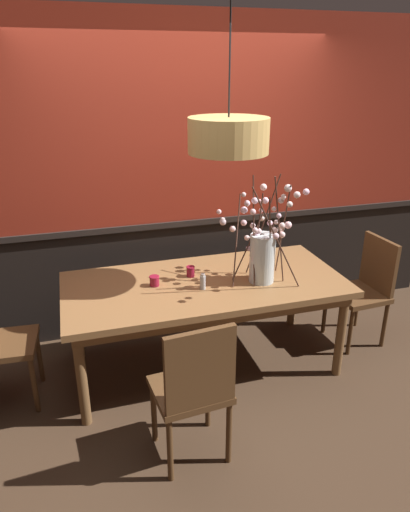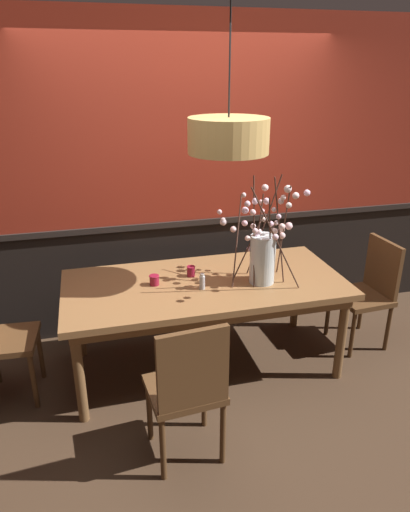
% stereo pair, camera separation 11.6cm
% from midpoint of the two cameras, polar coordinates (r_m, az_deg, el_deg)
% --- Properties ---
extents(ground_plane, '(24.00, 24.00, 0.00)m').
position_cam_midpoint_polar(ground_plane, '(3.89, 0.88, -13.18)').
color(ground_plane, '#422D1E').
extents(back_wall, '(5.12, 0.14, 2.67)m').
position_cam_midpoint_polar(back_wall, '(4.05, -2.01, 8.99)').
color(back_wall, black).
rests_on(back_wall, ground).
extents(dining_table, '(2.10, 0.99, 0.75)m').
position_cam_midpoint_polar(dining_table, '(3.54, 0.94, -4.32)').
color(dining_table, olive).
rests_on(dining_table, ground).
extents(chair_near_side_left, '(0.46, 0.43, 0.97)m').
position_cam_midpoint_polar(chair_near_side_left, '(2.78, -0.87, -15.67)').
color(chair_near_side_left, brown).
rests_on(chair_near_side_left, ground).
extents(chair_far_side_left, '(0.42, 0.40, 0.89)m').
position_cam_midpoint_polar(chair_far_side_left, '(4.33, -6.60, -1.72)').
color(chair_far_side_left, brown).
rests_on(chair_far_side_left, ground).
extents(chair_head_east_end, '(0.44, 0.45, 0.93)m').
position_cam_midpoint_polar(chair_head_east_end, '(4.20, 20.21, -3.68)').
color(chair_head_east_end, brown).
rests_on(chair_head_east_end, ground).
extents(vase_with_blossoms, '(0.61, 0.65, 0.83)m').
position_cam_midpoint_polar(vase_with_blossoms, '(3.45, 8.04, 0.32)').
color(vase_with_blossoms, silver).
rests_on(vase_with_blossoms, dining_table).
extents(candle_holder_nearer_center, '(0.07, 0.07, 0.08)m').
position_cam_midpoint_polar(candle_holder_nearer_center, '(3.58, -0.79, -1.87)').
color(candle_holder_nearer_center, maroon).
rests_on(candle_holder_nearer_center, dining_table).
extents(candle_holder_nearer_edge, '(0.08, 0.08, 0.08)m').
position_cam_midpoint_polar(candle_holder_nearer_edge, '(3.45, -5.27, -2.95)').
color(candle_holder_nearer_edge, maroon).
rests_on(candle_holder_nearer_edge, dining_table).
extents(condiment_bottle, '(0.04, 0.04, 0.12)m').
position_cam_midpoint_polar(condiment_bottle, '(3.37, 0.64, -3.18)').
color(condiment_bottle, '#ADADB2').
rests_on(condiment_bottle, dining_table).
extents(pendant_lamp, '(0.54, 0.54, 0.96)m').
position_cam_midpoint_polar(pendant_lamp, '(3.20, 3.96, 14.48)').
color(pendant_lamp, tan).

